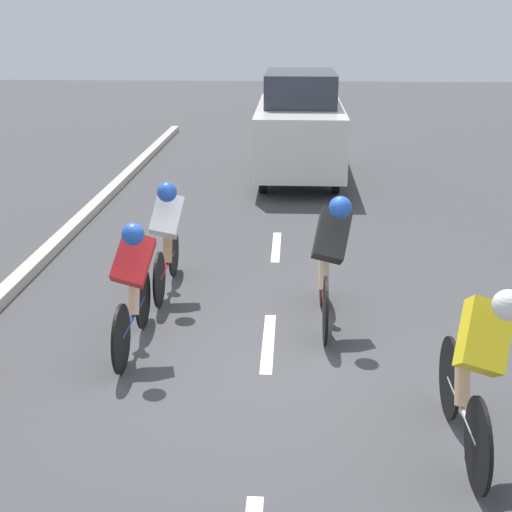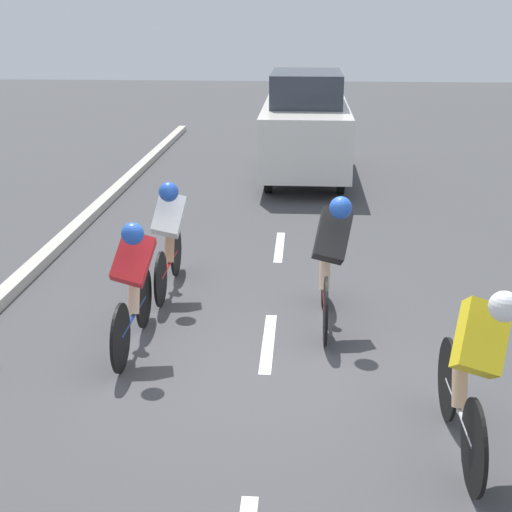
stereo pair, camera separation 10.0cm
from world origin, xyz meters
name	(u,v)px [view 1 (the left image)]	position (x,y,z in m)	size (l,w,h in m)	color
ground_plane	(267,356)	(0.00, 0.00, 0.00)	(60.00, 60.00, 0.00)	#424244
lane_stripe_mid	(268,342)	(0.00, -0.32, 0.00)	(0.12, 1.40, 0.01)	white
lane_stripe_far	(276,247)	(0.00, -3.52, 0.00)	(0.12, 1.40, 0.01)	white
cyclist_red	(133,282)	(1.33, -0.06, 0.74)	(0.44, 1.69, 1.42)	black
cyclist_yellow	(476,365)	(-1.62, 1.57, 0.77)	(0.46, 1.69, 1.47)	black
cyclist_white	(167,233)	(1.26, -1.66, 0.76)	(0.42, 1.68, 1.43)	black
cyclist_black	(329,256)	(-0.63, -0.80, 0.79)	(0.44, 1.75, 1.51)	black
support_car	(300,126)	(-0.35, -8.19, 1.07)	(1.70, 4.20, 2.13)	black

